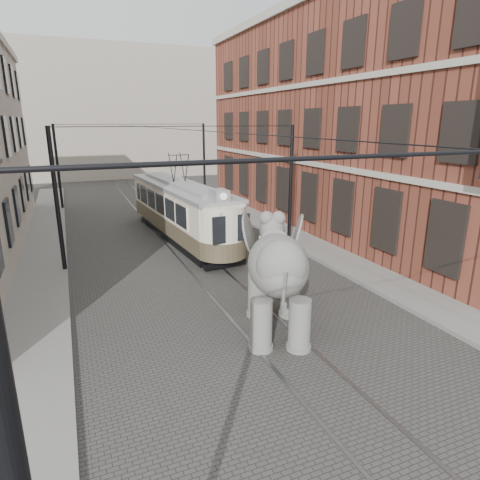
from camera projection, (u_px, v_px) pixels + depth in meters
name	position (u px, v px, depth m)	size (l,w,h in m)	color
ground	(242.00, 306.00, 14.40)	(120.00, 120.00, 0.00)	#3B3936
tram_rails	(242.00, 306.00, 14.40)	(1.54, 80.00, 0.02)	slate
sidewalk_right	(380.00, 279.00, 16.61)	(2.00, 60.00, 0.15)	slate
sidewalk_left	(34.00, 341.00, 11.97)	(2.00, 60.00, 0.15)	slate
brick_building	(352.00, 124.00, 24.81)	(8.00, 26.00, 12.00)	brown
distant_block	(107.00, 114.00, 47.94)	(28.00, 10.00, 14.00)	#A09684
catenary	(192.00, 197.00, 17.93)	(11.00, 30.20, 6.00)	black
tram	(180.00, 197.00, 22.15)	(2.35, 11.39, 4.52)	beige
elephant	(277.00, 280.00, 12.24)	(2.98, 5.41, 3.31)	slate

